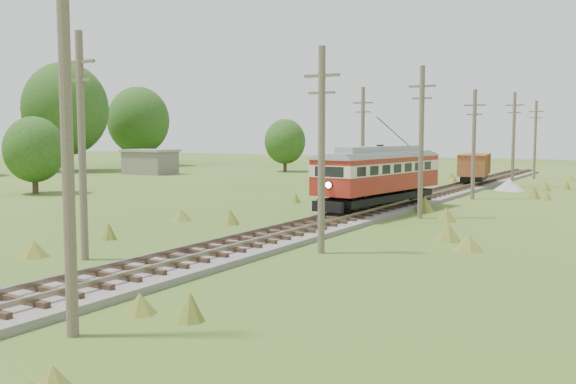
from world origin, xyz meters
The scene contains 17 objects.
railbed_main centered at (0.00, 34.00, 0.19)m, with size 3.60×96.00×0.57m.
streetcar centered at (0.00, 32.51, 2.59)m, with size 4.11×12.27×5.55m.
gondola centered at (0.00, 56.42, 1.94)m, with size 3.67×7.97×2.55m.
gravel_pile centered at (3.98, 53.19, 0.48)m, with size 2.81×2.98×1.02m.
utility_pole_r_1 centered at (3.10, 5.00, 4.40)m, with size 0.30×0.30×8.80m.
utility_pole_r_2 centered at (3.30, 18.00, 4.42)m, with size 1.60×0.30×8.60m.
utility_pole_r_3 centered at (3.20, 31.00, 4.63)m, with size 1.60×0.30×9.00m.
utility_pole_r_4 centered at (3.00, 44.00, 4.32)m, with size 1.60×0.30×8.40m.
utility_pole_r_5 centered at (3.40, 57.00, 4.58)m, with size 1.60×0.30×8.90m.
utility_pole_r_6 centered at (3.20, 70.00, 4.47)m, with size 1.60×0.30×8.70m.
utility_pole_l_a centered at (-4.20, 12.00, 4.63)m, with size 1.60×0.30×9.00m.
utility_pole_l_b centered at (-4.50, 40.00, 4.42)m, with size 1.60×0.30×8.60m.
tree_left_4 centered at (-54.00, 54.00, 8.37)m, with size 11.34×11.34×14.61m.
tree_left_5 centered at (-56.00, 70.00, 7.12)m, with size 9.66×9.66×12.44m.
tree_mid_a centered at (-28.00, 68.00, 4.02)m, with size 5.46×5.46×7.03m.
tree_mid_c centered at (-30.00, 30.00, 3.71)m, with size 5.04×5.04×6.49m.
shed centered at (-40.00, 55.00, 1.57)m, with size 6.40×4.40×3.10m.
Camera 1 is at (15.54, -5.70, 5.00)m, focal length 40.00 mm.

